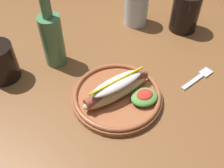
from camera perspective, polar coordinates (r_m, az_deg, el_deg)
ground_plane at (r=1.42m, az=-0.89°, el=-16.68°), size 8.00×8.00×0.00m
dining_table at (r=0.89m, az=-1.36°, el=1.85°), size 1.12×1.01×0.74m
hot_dog_plate at (r=0.67m, az=1.39°, el=-2.19°), size 0.24×0.24×0.08m
fork at (r=0.78m, az=18.53°, el=1.40°), size 0.12×0.05×0.00m
soda_cup at (r=0.93m, az=15.77°, el=14.93°), size 0.09×0.09×0.13m
water_cup at (r=0.93m, az=5.35°, el=16.60°), size 0.08×0.08×0.13m
extra_cup at (r=0.78m, az=-23.38°, el=4.39°), size 0.09×0.09×0.11m
glass_bottle at (r=0.76m, az=-13.02°, el=10.02°), size 0.06×0.06×0.24m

